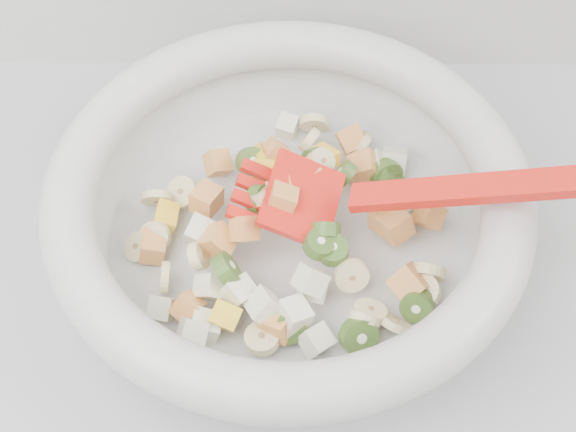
{
  "coord_description": "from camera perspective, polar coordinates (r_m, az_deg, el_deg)",
  "views": [
    {
      "loc": [
        0.05,
        1.13,
        1.44
      ],
      "look_at": [
        0.04,
        1.51,
        0.95
      ],
      "focal_mm": 50.0,
      "sensor_mm": 36.0,
      "label": 1
    }
  ],
  "objects": [
    {
      "name": "mixing_bowl",
      "position": [
        0.61,
        0.07,
        0.47
      ],
      "size": [
        0.44,
        0.37,
        0.16
      ],
      "color": "silver",
      "rests_on": "counter"
    }
  ]
}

